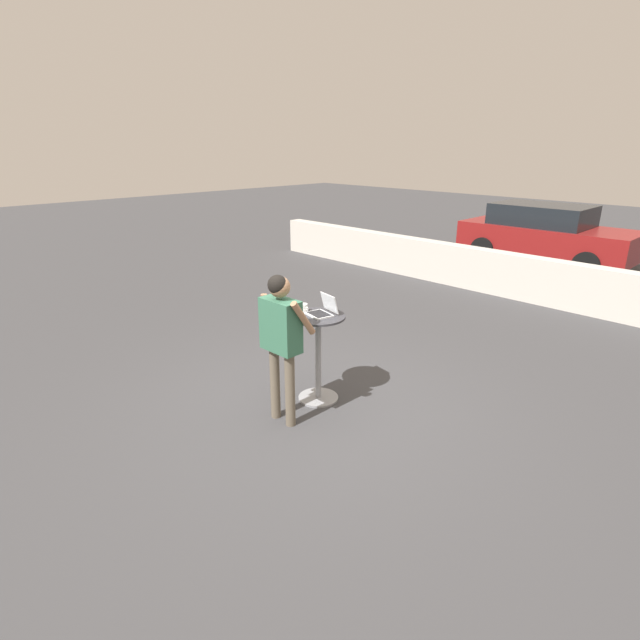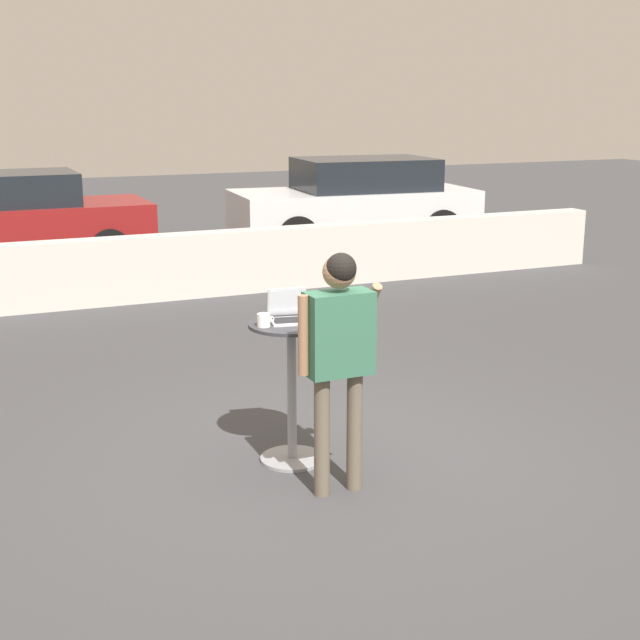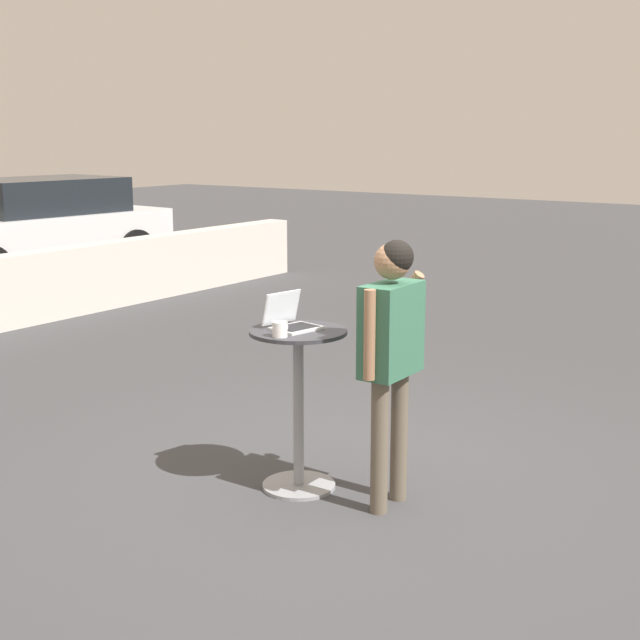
# 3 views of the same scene
# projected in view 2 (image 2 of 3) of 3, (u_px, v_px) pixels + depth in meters

# --- Properties ---
(ground_plane) EXTENTS (50.00, 50.00, 0.00)m
(ground_plane) POSITION_uv_depth(u_px,v_px,m) (327.00, 465.00, 6.71)
(ground_plane) COLOR #3D3D3F
(pavement_kerb) EXTENTS (14.38, 0.35, 0.88)m
(pavement_kerb) POSITION_uv_depth(u_px,v_px,m) (147.00, 268.00, 11.99)
(pavement_kerb) COLOR beige
(pavement_kerb) RESTS_ON ground_plane
(cafe_table) EXTENTS (0.64, 0.64, 1.09)m
(cafe_table) POSITION_uv_depth(u_px,v_px,m) (292.00, 380.00, 6.66)
(cafe_table) COLOR gray
(cafe_table) RESTS_ON ground_plane
(laptop) EXTENTS (0.34, 0.35, 0.23)m
(laptop) POSITION_uv_depth(u_px,v_px,m) (289.00, 314.00, 6.60)
(laptop) COLOR silver
(laptop) RESTS_ON cafe_table
(coffee_mug) EXTENTS (0.13, 0.09, 0.10)m
(coffee_mug) POSITION_uv_depth(u_px,v_px,m) (264.00, 320.00, 6.43)
(coffee_mug) COLOR white
(coffee_mug) RESTS_ON cafe_table
(standing_person) EXTENTS (0.60, 0.38, 1.71)m
(standing_person) POSITION_uv_depth(u_px,v_px,m) (339.00, 341.00, 6.01)
(standing_person) COLOR brown
(standing_person) RESTS_ON ground_plane
(parked_car_near_street) EXTENTS (4.20, 1.92, 1.50)m
(parked_car_near_street) POSITION_uv_depth(u_px,v_px,m) (14.00, 218.00, 14.46)
(parked_car_near_street) COLOR maroon
(parked_car_near_street) RESTS_ON ground_plane
(parked_car_further_down) EXTENTS (4.52, 2.29, 1.59)m
(parked_car_further_down) POSITION_uv_depth(u_px,v_px,m) (356.00, 200.00, 16.34)
(parked_car_further_down) COLOR silver
(parked_car_further_down) RESTS_ON ground_plane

